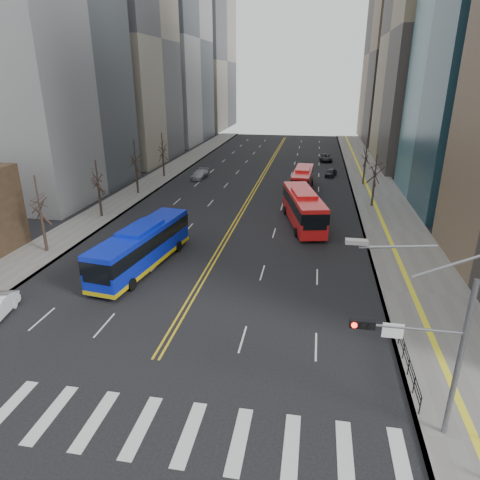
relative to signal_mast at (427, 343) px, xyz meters
name	(u,v)px	position (x,y,z in m)	size (l,w,h in m)	color
ground	(118,423)	(-13.77, -2.00, -4.86)	(220.00, 220.00, 0.00)	black
sidewalk_right	(379,197)	(3.73, 43.00, -4.78)	(7.00, 130.00, 0.15)	slate
sidewalk_left	(145,186)	(-30.27, 43.00, -4.78)	(5.00, 130.00, 0.15)	slate
crosswalk	(118,423)	(-13.77, -2.00, -4.85)	(26.70, 4.00, 0.01)	silver
centerline	(262,177)	(-13.77, 53.00, -4.85)	(0.55, 100.00, 0.01)	gold
office_towers	(275,26)	(-13.64, 66.51, 19.07)	(83.00, 134.00, 58.00)	gray
signal_mast	(427,343)	(0.00, 0.00, 0.00)	(5.37, 0.37, 9.39)	gray
pedestrian_railing	(409,364)	(0.53, 4.00, -4.03)	(0.06, 6.06, 1.02)	black
street_trees	(183,171)	(-20.94, 32.55, 0.02)	(35.20, 47.20, 7.60)	black
blue_bus	(142,246)	(-19.44, 15.37, -2.88)	(4.52, 13.30, 3.77)	#0C20C0
red_bus_near	(303,206)	(-6.19, 29.29, -2.73)	(5.46, 12.50, 3.84)	red
red_bus_far	(303,178)	(-6.85, 44.59, -2.98)	(3.04, 10.66, 3.37)	red
car_dark_mid	(331,173)	(-2.50, 55.28, -4.24)	(1.44, 3.59, 1.22)	black
car_silver	(200,174)	(-23.63, 49.87, -4.16)	(1.96, 4.83, 1.40)	#99999E
car_dark_far	(326,158)	(-3.24, 69.12, -4.17)	(2.28, 4.95, 1.37)	black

